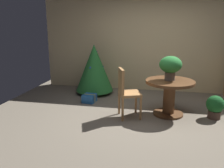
# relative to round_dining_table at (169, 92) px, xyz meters

# --- Properties ---
(ground_plane) EXTENTS (6.60, 6.60, 0.00)m
(ground_plane) POSITION_rel_round_dining_table_xyz_m (-0.42, -0.38, -0.47)
(ground_plane) COLOR #756B5B
(back_wall_panel) EXTENTS (6.00, 0.10, 2.60)m
(back_wall_panel) POSITION_rel_round_dining_table_xyz_m (-0.42, 1.82, 0.83)
(back_wall_panel) COLOR beige
(back_wall_panel) RESTS_ON ground_plane
(round_dining_table) EXTENTS (0.95, 0.95, 0.71)m
(round_dining_table) POSITION_rel_round_dining_table_xyz_m (0.00, 0.00, 0.00)
(round_dining_table) COLOR brown
(round_dining_table) RESTS_ON ground_plane
(flower_vase) EXTENTS (0.44, 0.44, 0.47)m
(flower_vase) POSITION_rel_round_dining_table_xyz_m (-0.01, 0.04, 0.53)
(flower_vase) COLOR #665B51
(flower_vase) RESTS_ON round_dining_table
(wooden_chair_left) EXTENTS (0.51, 0.52, 0.97)m
(wooden_chair_left) POSITION_rel_round_dining_table_xyz_m (-0.82, -0.30, 0.07)
(wooden_chair_left) COLOR #B27F4C
(wooden_chair_left) RESTS_ON ground_plane
(holiday_tree) EXTENTS (0.98, 0.98, 1.29)m
(holiday_tree) POSITION_rel_round_dining_table_xyz_m (-1.87, 1.17, 0.21)
(holiday_tree) COLOR brown
(holiday_tree) RESTS_ON ground_plane
(gift_box_blue) EXTENTS (0.31, 0.33, 0.19)m
(gift_box_blue) POSITION_rel_round_dining_table_xyz_m (-1.79, 0.43, -0.38)
(gift_box_blue) COLOR #1E569E
(gift_box_blue) RESTS_ON ground_plane
(potted_plant) EXTENTS (0.34, 0.34, 0.46)m
(potted_plant) POSITION_rel_round_dining_table_xyz_m (0.87, -0.02, -0.23)
(potted_plant) COLOR #4C382D
(potted_plant) RESTS_ON ground_plane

